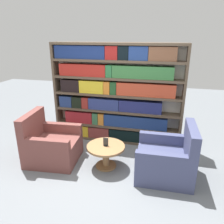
# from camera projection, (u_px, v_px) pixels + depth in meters

# --- Properties ---
(ground_plane) EXTENTS (14.00, 14.00, 0.00)m
(ground_plane) POSITION_uv_depth(u_px,v_px,m) (99.00, 174.00, 3.77)
(ground_plane) COLOR slate
(bookshelf) EXTENTS (2.76, 0.30, 2.12)m
(bookshelf) POSITION_uv_depth(u_px,v_px,m) (116.00, 95.00, 4.63)
(bookshelf) COLOR silver
(bookshelf) RESTS_ON ground_plane
(armchair_left) EXTENTS (0.98, 0.90, 0.93)m
(armchair_left) POSITION_uv_depth(u_px,v_px,m) (51.00, 145.00, 4.10)
(armchair_left) COLOR brown
(armchair_left) RESTS_ON ground_plane
(armchair_right) EXTENTS (0.93, 0.85, 0.93)m
(armchair_right) POSITION_uv_depth(u_px,v_px,m) (167.00, 160.00, 3.62)
(armchair_right) COLOR #42476B
(armchair_right) RESTS_ON ground_plane
(coffee_table) EXTENTS (0.68, 0.68, 0.42)m
(coffee_table) POSITION_uv_depth(u_px,v_px,m) (106.00, 152.00, 3.88)
(coffee_table) COLOR olive
(coffee_table) RESTS_ON ground_plane
(table_sign) EXTENTS (0.09, 0.06, 0.15)m
(table_sign) POSITION_uv_depth(u_px,v_px,m) (106.00, 142.00, 3.82)
(table_sign) COLOR black
(table_sign) RESTS_ON coffee_table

